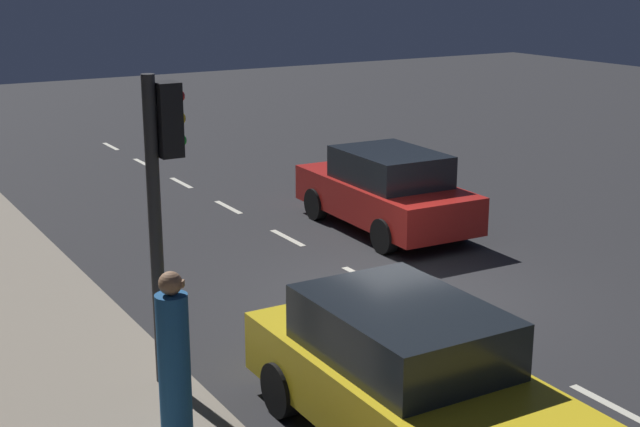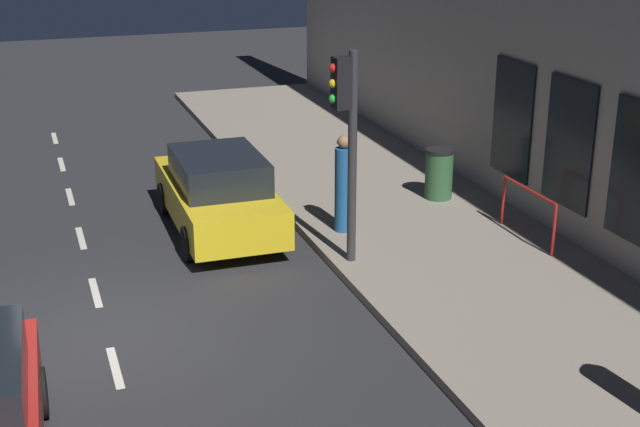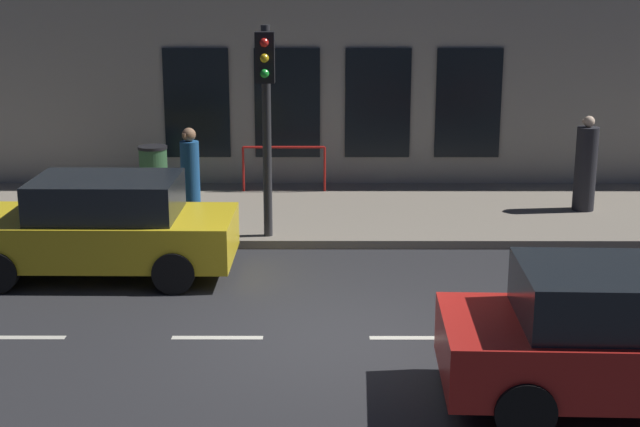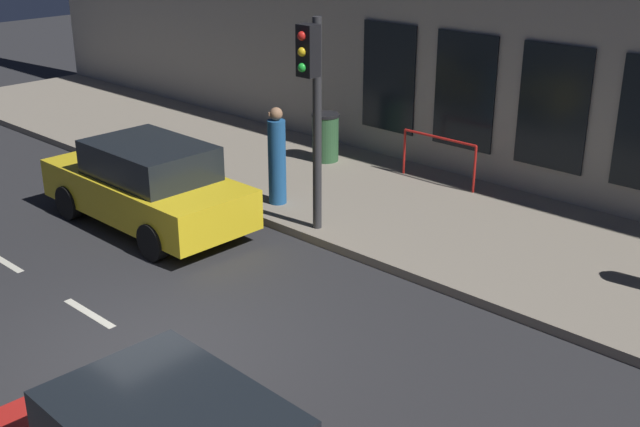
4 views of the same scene
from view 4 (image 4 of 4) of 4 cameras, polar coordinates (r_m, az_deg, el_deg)
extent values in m
plane|color=#28282B|center=(10.93, -11.59, -9.71)|extent=(60.00, 60.00, 0.00)
cube|color=gray|center=(14.91, 8.15, -0.38)|extent=(4.50, 32.00, 0.15)
cube|color=black|center=(15.71, 16.19, 7.22)|extent=(0.04, 1.41, 2.36)
cube|color=black|center=(16.65, 10.21, 8.51)|extent=(0.04, 1.41, 2.36)
cube|color=black|center=(17.76, 4.89, 9.58)|extent=(0.04, 1.41, 2.36)
cube|color=beige|center=(10.23, -8.23, -11.79)|extent=(0.12, 1.20, 0.01)
cube|color=beige|center=(12.12, -16.06, -6.81)|extent=(0.12, 1.20, 0.01)
cube|color=beige|center=(14.24, -21.57, -3.15)|extent=(0.12, 1.20, 0.01)
cylinder|color=#2D2D30|center=(13.60, -0.21, 6.15)|extent=(0.15, 0.15, 3.66)
cube|color=black|center=(13.16, -0.84, 11.48)|extent=(0.26, 0.32, 0.84)
sphere|color=red|center=(13.02, -1.29, 12.49)|extent=(0.15, 0.15, 0.15)
sphere|color=gold|center=(13.06, -1.28, 11.40)|extent=(0.15, 0.15, 0.15)
sphere|color=green|center=(13.11, -1.27, 10.31)|extent=(0.15, 0.15, 0.15)
cube|color=gold|center=(14.80, -12.19, 1.47)|extent=(1.82, 4.29, 0.70)
cube|color=black|center=(14.46, -12.01, 3.73)|extent=(1.58, 2.24, 0.60)
cylinder|color=black|center=(15.59, -17.36, 0.77)|extent=(0.23, 0.64, 0.64)
cylinder|color=black|center=(16.37, -12.39, 2.26)|extent=(0.23, 0.64, 0.64)
cylinder|color=black|center=(13.46, -11.75, -1.97)|extent=(0.23, 0.64, 0.64)
cylinder|color=black|center=(14.37, -6.39, -0.11)|extent=(0.23, 0.64, 0.64)
cylinder|color=#1E5189|center=(15.10, -3.07, 3.66)|extent=(0.47, 0.47, 1.62)
sphere|color=#936B4C|center=(14.84, -3.14, 7.08)|extent=(0.24, 0.24, 0.24)
cube|color=#936B4C|center=(14.82, -3.59, 7.05)|extent=(0.08, 0.08, 0.07)
cylinder|color=#2D5633|center=(17.70, 0.39, 5.35)|extent=(0.58, 0.58, 1.00)
cylinder|color=black|center=(17.56, 0.39, 7.01)|extent=(0.60, 0.60, 0.06)
cylinder|color=red|center=(16.00, 10.91, 3.08)|extent=(0.05, 0.05, 0.95)
cylinder|color=red|center=(16.93, 6.01, 4.38)|extent=(0.05, 0.05, 0.95)
cylinder|color=red|center=(16.32, 8.48, 5.34)|extent=(0.05, 1.73, 0.05)
camera|label=1|loc=(22.52, -12.38, 19.43)|focal=50.33mm
camera|label=2|loc=(6.09, 90.34, 5.62)|focal=49.71mm
camera|label=3|loc=(10.08, -81.83, -2.75)|focal=51.20mm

